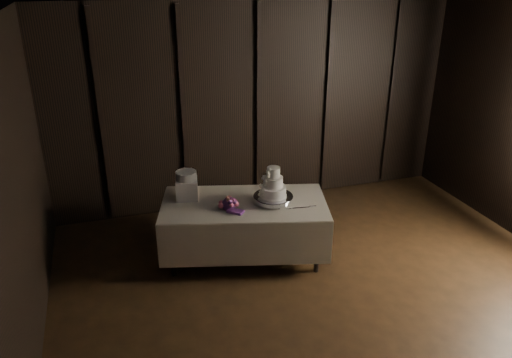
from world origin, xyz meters
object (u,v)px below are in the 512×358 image
(cake_stand, at_px, (273,199))
(bouquet, at_px, (229,204))
(box_pedestal, at_px, (187,189))
(wedding_cake, at_px, (272,186))
(small_cake, at_px, (186,176))
(display_table, at_px, (244,227))

(cake_stand, bearing_deg, bouquet, 179.55)
(box_pedestal, bearing_deg, bouquet, -46.55)
(wedding_cake, xyz_separation_m, small_cake, (-0.94, 0.45, 0.06))
(display_table, distance_m, box_pedestal, 0.85)
(wedding_cake, bearing_deg, box_pedestal, 141.43)
(cake_stand, distance_m, bouquet, 0.55)
(display_table, relative_size, cake_stand, 4.53)
(cake_stand, distance_m, wedding_cake, 0.19)
(box_pedestal, bearing_deg, wedding_cake, -25.86)
(cake_stand, relative_size, box_pedestal, 1.86)
(display_table, distance_m, cake_stand, 0.52)
(small_cake, bearing_deg, box_pedestal, 0.00)
(display_table, xyz_separation_m, cake_stand, (0.33, -0.11, 0.39))
(box_pedestal, height_order, small_cake, small_cake)
(box_pedestal, xyz_separation_m, small_cake, (0.00, 0.00, 0.18))
(bouquet, bearing_deg, display_table, 25.31)
(display_table, height_order, small_cake, small_cake)
(display_table, relative_size, bouquet, 5.51)
(cake_stand, xyz_separation_m, box_pedestal, (-0.96, 0.44, 0.08))
(box_pedestal, distance_m, small_cake, 0.18)
(small_cake, bearing_deg, wedding_cake, -25.86)
(display_table, xyz_separation_m, bouquet, (-0.22, -0.10, 0.41))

